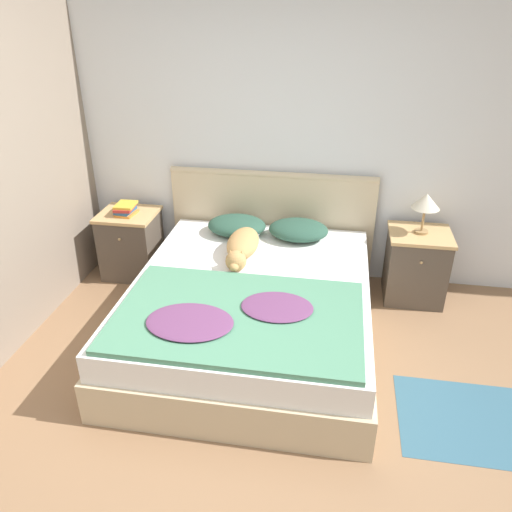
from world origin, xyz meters
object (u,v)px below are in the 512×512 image
object	(u,v)px
bed	(251,311)
book_stack	(126,209)
nightstand_right	(416,266)
pillow_right	(298,230)
table_lamp	(426,203)
pillow_left	(237,225)
nightstand_left	(131,243)
dog	(242,246)

from	to	relation	value
bed	book_stack	size ratio (longest dim) A/B	8.95
nightstand_right	pillow_right	size ratio (longest dim) A/B	1.22
book_stack	table_lamp	xyz separation A→B (m)	(2.53, 0.03, 0.21)
pillow_left	nightstand_right	bearing A→B (deg)	0.82
nightstand_left	dog	distance (m)	1.23
nightstand_right	bed	bearing A→B (deg)	-147.41
nightstand_left	dog	size ratio (longest dim) A/B	0.86
nightstand_left	nightstand_right	bearing A→B (deg)	0.00
nightstand_left	pillow_right	world-z (taller)	pillow_right
nightstand_left	pillow_left	distance (m)	1.03
pillow_left	table_lamp	size ratio (longest dim) A/B	1.50
bed	table_lamp	xyz separation A→B (m)	(1.26, 0.81, 0.63)
pillow_right	bed	bearing A→B (deg)	-108.68
pillow_left	book_stack	bearing A→B (deg)	-179.98
nightstand_left	table_lamp	bearing A→B (deg)	0.13
bed	nightstand_left	size ratio (longest dim) A/B	3.39
pillow_right	book_stack	size ratio (longest dim) A/B	2.17
nightstand_right	pillow_left	size ratio (longest dim) A/B	1.22
pillow_left	table_lamp	world-z (taller)	table_lamp
book_stack	table_lamp	size ratio (longest dim) A/B	0.69
pillow_right	book_stack	distance (m)	1.53
bed	dog	size ratio (longest dim) A/B	2.91
dog	table_lamp	size ratio (longest dim) A/B	2.12
dog	book_stack	distance (m)	1.19
bed	pillow_left	size ratio (longest dim) A/B	4.13
bed	nightstand_right	distance (m)	1.50
dog	bed	bearing A→B (deg)	-69.99
nightstand_left	dog	world-z (taller)	dog
book_stack	pillow_left	bearing A→B (deg)	0.02
pillow_left	nightstand_left	bearing A→B (deg)	178.74
dog	nightstand_right	bearing A→B (deg)	16.63
nightstand_left	pillow_left	size ratio (longest dim) A/B	1.22
table_lamp	pillow_right	bearing A→B (deg)	-178.40
nightstand_right	pillow_left	distance (m)	1.55
pillow_right	table_lamp	distance (m)	1.04
bed	table_lamp	size ratio (longest dim) A/B	6.17
book_stack	nightstand_left	bearing A→B (deg)	88.07
nightstand_right	book_stack	size ratio (longest dim) A/B	2.64
bed	nightstand_right	world-z (taller)	nightstand_right
nightstand_left	bed	bearing A→B (deg)	-32.59
pillow_left	pillow_right	xyz separation A→B (m)	(0.53, 0.00, 0.00)
bed	table_lamp	world-z (taller)	table_lamp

